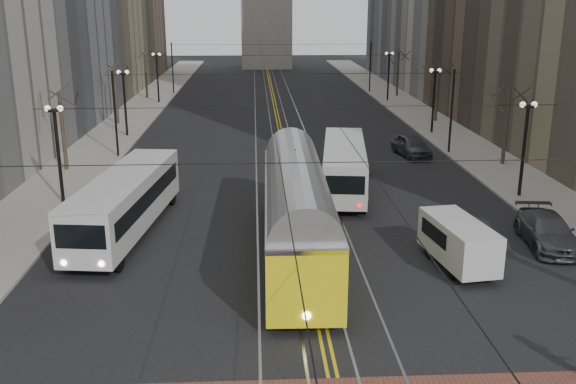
{
  "coord_description": "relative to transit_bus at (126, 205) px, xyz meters",
  "views": [
    {
      "loc": [
        -2.36,
        -18.68,
        11.4
      ],
      "look_at": [
        -0.87,
        9.77,
        3.0
      ],
      "focal_mm": 40.0,
      "sensor_mm": 36.0,
      "label": 1
    }
  ],
  "objects": [
    {
      "name": "streetcar_rails",
      "position": [
        8.99,
        32.08,
        -1.53
      ],
      "size": [
        4.8,
        130.0,
        0.02
      ],
      "primitive_type": "cube",
      "color": "gray",
      "rests_on": "ground"
    },
    {
      "name": "ground",
      "position": [
        8.99,
        -12.92,
        -1.53
      ],
      "size": [
        260.0,
        260.0,
        0.0
      ],
      "primitive_type": "plane",
      "color": "black",
      "rests_on": "ground"
    },
    {
      "name": "streetcar",
      "position": [
        8.49,
        -3.68,
        0.28
      ],
      "size": [
        3.15,
        15.44,
        3.63
      ],
      "primitive_type": "cube",
      "rotation": [
        0.0,
        0.0,
        -0.02
      ],
      "color": "yellow",
      "rests_on": "ground"
    },
    {
      "name": "centre_lines",
      "position": [
        8.99,
        32.08,
        -1.52
      ],
      "size": [
        0.42,
        130.0,
        0.01
      ],
      "primitive_type": "cube",
      "color": "gold",
      "rests_on": "ground"
    },
    {
      "name": "sedan_grey",
      "position": [
        18.75,
        16.53,
        -0.71
      ],
      "size": [
        2.62,
        5.04,
        1.64
      ],
      "primitive_type": "imported",
      "rotation": [
        0.0,
        0.0,
        0.15
      ],
      "color": "#404348",
      "rests_on": "ground"
    },
    {
      "name": "lamp_posts",
      "position": [
        8.99,
        15.83,
        1.27
      ],
      "size": [
        27.6,
        57.2,
        5.6
      ],
      "color": "black",
      "rests_on": "ground"
    },
    {
      "name": "transit_bus",
      "position": [
        0.0,
        0.0,
        0.0
      ],
      "size": [
        3.99,
        12.46,
        3.06
      ],
      "primitive_type": "cube",
      "rotation": [
        0.0,
        0.0,
        -0.12
      ],
      "color": "silver",
      "rests_on": "ground"
    },
    {
      "name": "trolley_wires",
      "position": [
        8.99,
        21.92,
        2.24
      ],
      "size": [
        25.96,
        120.0,
        6.6
      ],
      "color": "black",
      "rests_on": "ground"
    },
    {
      "name": "sidewalk_left",
      "position": [
        -6.01,
        32.08,
        -1.46
      ],
      "size": [
        5.0,
        140.0,
        0.15
      ],
      "primitive_type": "cube",
      "color": "gray",
      "rests_on": "ground"
    },
    {
      "name": "sedan_parked",
      "position": [
        20.79,
        -2.92,
        -0.76
      ],
      "size": [
        2.74,
        5.49,
        1.53
      ],
      "primitive_type": "imported",
      "rotation": [
        0.0,
        0.0,
        -0.12
      ],
      "color": "#3D3F45",
      "rests_on": "ground"
    },
    {
      "name": "street_trees",
      "position": [
        8.99,
        22.33,
        1.27
      ],
      "size": [
        31.68,
        53.28,
        5.6
      ],
      "color": "#382D23",
      "rests_on": "ground"
    },
    {
      "name": "cargo_van",
      "position": [
        15.62,
        -5.27,
        -0.46
      ],
      "size": [
        2.52,
        5.03,
        2.13
      ],
      "primitive_type": "cube",
      "rotation": [
        0.0,
        0.0,
        0.14
      ],
      "color": "silver",
      "rests_on": "ground"
    },
    {
      "name": "sidewalk_right",
      "position": [
        23.99,
        32.08,
        -1.46
      ],
      "size": [
        5.0,
        140.0,
        0.15
      ],
      "primitive_type": "cube",
      "color": "gray",
      "rests_on": "ground"
    },
    {
      "name": "rear_bus",
      "position": [
        12.18,
        7.08,
        -0.04
      ],
      "size": [
        3.91,
        11.64,
        2.98
      ],
      "primitive_type": "cube",
      "rotation": [
        0.0,
        0.0,
        -0.13
      ],
      "color": "silver",
      "rests_on": "ground"
    }
  ]
}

